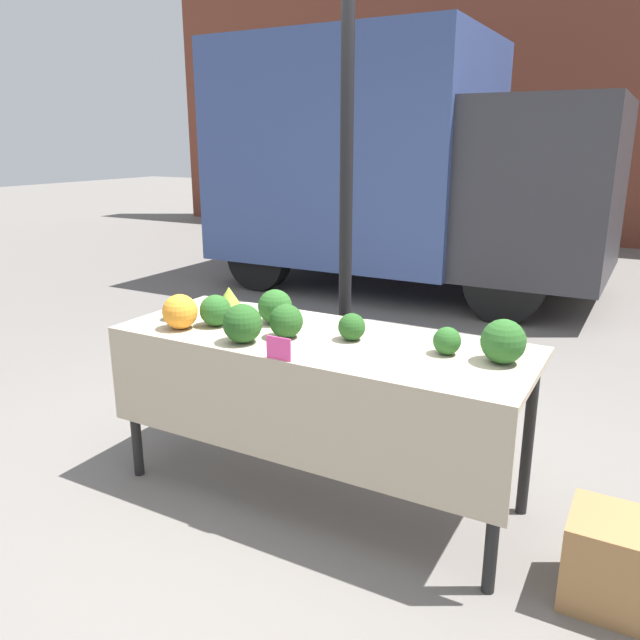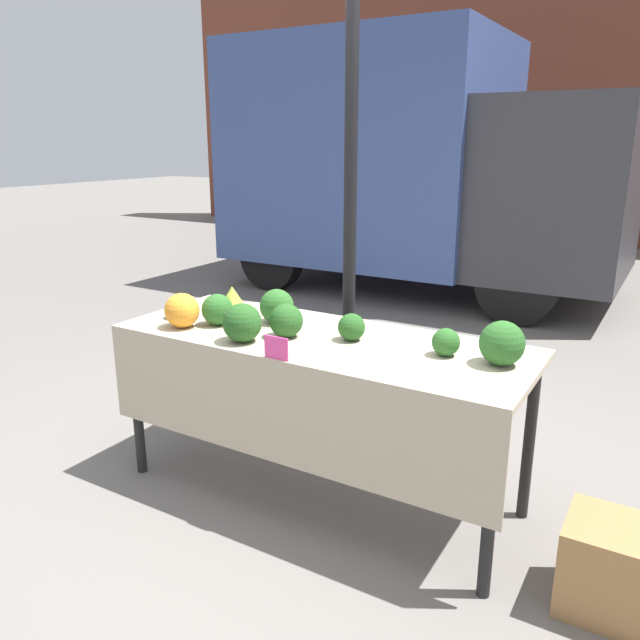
% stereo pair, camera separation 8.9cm
% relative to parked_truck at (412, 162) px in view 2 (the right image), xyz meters
% --- Properties ---
extents(ground_plane, '(40.00, 40.00, 0.00)m').
position_rel_parked_truck_xyz_m(ground_plane, '(1.39, -4.33, -1.42)').
color(ground_plane, slate).
extents(building_facade, '(16.00, 0.60, 5.03)m').
position_rel_parked_truck_xyz_m(building_facade, '(1.39, 4.57, 1.10)').
color(building_facade, brown).
rests_on(building_facade, ground_plane).
extents(tent_pole, '(0.07, 0.07, 2.40)m').
position_rel_parked_truck_xyz_m(tent_pole, '(1.19, -3.69, -0.22)').
color(tent_pole, black).
rests_on(tent_pole, ground_plane).
extents(parked_truck, '(4.23, 2.19, 2.71)m').
position_rel_parked_truck_xyz_m(parked_truck, '(0.00, 0.00, 0.00)').
color(parked_truck, '#384C84').
rests_on(parked_truck, ground_plane).
extents(market_table, '(1.92, 0.72, 0.80)m').
position_rel_parked_truck_xyz_m(market_table, '(1.39, -4.39, -0.73)').
color(market_table, tan).
rests_on(market_table, ground_plane).
extents(orange_cauliflower, '(0.17, 0.17, 0.17)m').
position_rel_parked_truck_xyz_m(orange_cauliflower, '(0.75, -4.54, -0.54)').
color(orange_cauliflower, orange).
rests_on(orange_cauliflower, market_table).
extents(romanesco_head, '(0.17, 0.17, 0.13)m').
position_rel_parked_truck_xyz_m(romanesco_head, '(0.77, -4.19, -0.55)').
color(romanesco_head, '#93B238').
rests_on(romanesco_head, market_table).
extents(broccoli_head_0, '(0.17, 0.17, 0.17)m').
position_rel_parked_truck_xyz_m(broccoli_head_0, '(1.13, -4.57, -0.53)').
color(broccoli_head_0, '#23511E').
rests_on(broccoli_head_0, market_table).
extents(broccoli_head_1, '(0.15, 0.15, 0.15)m').
position_rel_parked_truck_xyz_m(broccoli_head_1, '(0.87, -4.42, -0.54)').
color(broccoli_head_1, '#285B23').
rests_on(broccoli_head_1, market_table).
extents(broccoli_head_2, '(0.11, 0.11, 0.11)m').
position_rel_parked_truck_xyz_m(broccoli_head_2, '(0.62, -4.43, -0.57)').
color(broccoli_head_2, '#2D6628').
rests_on(broccoli_head_2, market_table).
extents(broccoli_head_3, '(0.15, 0.15, 0.15)m').
position_rel_parked_truck_xyz_m(broccoli_head_3, '(1.26, -4.41, -0.54)').
color(broccoli_head_3, '#23511E').
rests_on(broccoli_head_3, market_table).
extents(broccoli_head_4, '(0.12, 0.12, 0.12)m').
position_rel_parked_truck_xyz_m(broccoli_head_4, '(1.97, -4.28, -0.56)').
color(broccoli_head_4, '#285B23').
rests_on(broccoli_head_4, market_table).
extents(broccoli_head_5, '(0.18, 0.18, 0.18)m').
position_rel_parked_truck_xyz_m(broccoli_head_5, '(2.20, -4.28, -0.53)').
color(broccoli_head_5, '#285B23').
rests_on(broccoli_head_5, market_table).
extents(broccoli_head_6, '(0.17, 0.17, 0.17)m').
position_rel_parked_truck_xyz_m(broccoli_head_6, '(1.09, -4.24, -0.54)').
color(broccoli_head_6, '#285B23').
rests_on(broccoli_head_6, market_table).
extents(broccoli_head_7, '(0.12, 0.12, 0.12)m').
position_rel_parked_truck_xyz_m(broccoli_head_7, '(1.54, -4.30, -0.56)').
color(broccoli_head_7, '#23511E').
rests_on(broccoli_head_7, market_table).
extents(price_sign, '(0.12, 0.01, 0.10)m').
position_rel_parked_truck_xyz_m(price_sign, '(1.39, -4.68, -0.57)').
color(price_sign, '#EF4793').
rests_on(price_sign, market_table).
extents(produce_crate, '(0.39, 0.32, 0.34)m').
position_rel_parked_truck_xyz_m(produce_crate, '(2.73, -4.46, -1.25)').
color(produce_crate, '#9E7042').
rests_on(produce_crate, ground_plane).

